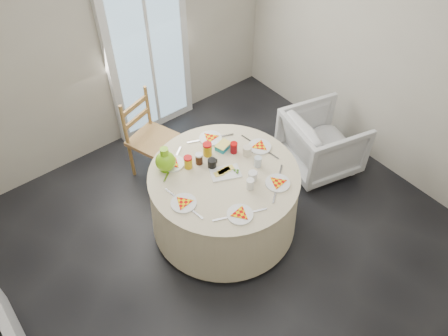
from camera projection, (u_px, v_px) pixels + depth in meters
floor at (232, 241)px, 4.22m from camera, size 4.00×4.00×0.00m
wall_back at (108, 37)px, 4.38m from camera, size 4.00×0.02×2.60m
wall_right at (396, 54)px, 4.16m from camera, size 0.02×4.00×2.60m
glass_door at (148, 48)px, 4.71m from camera, size 1.00×0.08×2.10m
radiator at (13, 331)px, 3.22m from camera, size 0.07×1.00×0.55m
table at (224, 199)px, 4.10m from camera, size 1.39×1.39×0.70m
wooden_chair at (152, 139)px, 4.55m from camera, size 0.54×0.53×0.96m
armchair at (323, 139)px, 4.67m from camera, size 0.85×0.88×0.75m
place_settings at (224, 170)px, 3.82m from camera, size 1.54×1.54×0.02m
jar_cluster at (210, 153)px, 3.91m from camera, size 0.51×0.27×0.15m
butter_tub at (223, 144)px, 4.04m from camera, size 0.17×0.14×0.06m
green_pitcher at (165, 157)px, 3.79m from camera, size 0.24×0.24×0.24m
cheese_platter at (225, 170)px, 3.82m from camera, size 0.31×0.26×0.03m
mugs_glasses at (236, 159)px, 3.86m from camera, size 0.78×0.78×0.11m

